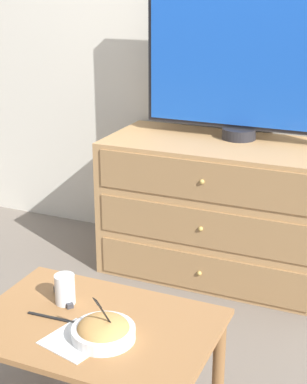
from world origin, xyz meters
The scene contains 10 objects.
ground_plane centered at (0.00, 0.00, 0.00)m, with size 12.00×12.00×0.00m, color #70665B.
wall_back centered at (0.00, 0.03, 1.30)m, with size 12.00×0.05×2.60m.
dresser centered at (0.14, -0.32, 0.37)m, with size 1.19×0.59×0.73m.
tv centered at (0.20, -0.21, 1.13)m, with size 1.02×0.18×0.78m.
coffee_table centered at (0.13, -1.67, 0.37)m, with size 0.80×0.55×0.45m.
takeout_bowl centered at (0.20, -1.73, 0.47)m, with size 0.20×0.20×0.17m.
drink_cup centered at (-0.02, -1.59, 0.49)m, with size 0.07×0.07×0.11m.
napkin centered at (0.13, -1.77, 0.45)m, with size 0.22×0.22×0.00m.
knife centered at (-0.01, -1.70, 0.45)m, with size 0.19×0.02×0.01m.
remote_control centered at (-0.04, -1.57, 0.45)m, with size 0.13×0.11×0.02m.
Camera 1 is at (0.98, -3.13, 1.51)m, focal length 55.00 mm.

